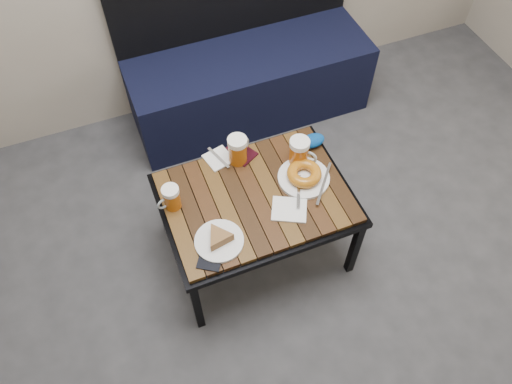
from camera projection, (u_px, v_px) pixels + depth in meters
name	position (u px, v px, depth m)	size (l,w,h in m)	color
bench	(248.00, 75.00, 2.96)	(1.40, 0.50, 0.95)	black
cafe_table	(256.00, 201.00, 2.24)	(0.84, 0.62, 0.47)	black
beer_mug_left	(171.00, 198.00, 2.12)	(0.11, 0.09, 0.12)	#AC520D
beer_mug_centre	(238.00, 150.00, 2.26)	(0.14, 0.12, 0.14)	#AC520D
beer_mug_right	(299.00, 152.00, 2.25)	(0.13, 0.13, 0.15)	#AC520D
plate_pie	(219.00, 239.00, 2.05)	(0.21, 0.21, 0.06)	white
plate_bagel	(304.00, 175.00, 2.24)	(0.27, 0.28, 0.07)	white
napkin_left	(219.00, 158.00, 2.32)	(0.14, 0.15, 0.01)	white
napkin_right	(289.00, 210.00, 2.15)	(0.19, 0.18, 0.01)	white
passport_navy	(211.00, 256.00, 2.02)	(0.09, 0.13, 0.01)	black
passport_burgundy	(240.00, 153.00, 2.34)	(0.10, 0.14, 0.01)	black
knit_pouch	(313.00, 141.00, 2.36)	(0.12, 0.08, 0.05)	#051289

